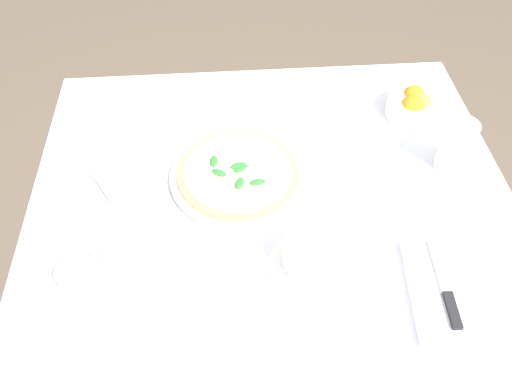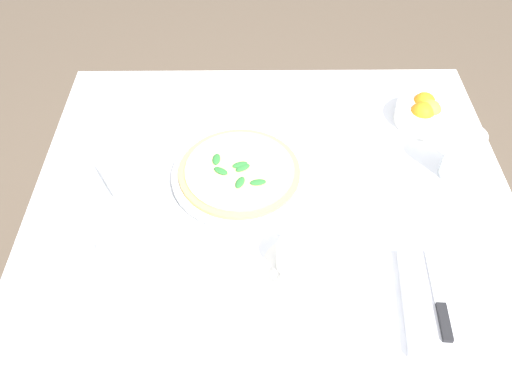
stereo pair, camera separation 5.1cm
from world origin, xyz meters
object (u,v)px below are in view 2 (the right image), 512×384
object	(u,v)px
coffee_cup_right_edge	(295,258)
water_glass_near_left	(461,157)
coffee_cup_back_corner	(75,268)
dinner_knife	(439,298)
menu_card	(108,182)
pizza_plate	(240,175)
pizza	(239,171)
napkin_folded	(437,303)
citrus_bowl	(425,113)

from	to	relation	value
coffee_cup_right_edge	water_glass_near_left	distance (m)	0.47
coffee_cup_back_corner	water_glass_near_left	bearing A→B (deg)	-71.69
dinner_knife	menu_card	bearing A→B (deg)	69.71
pizza_plate	dinner_knife	world-z (taller)	dinner_knife
pizza_plate	coffee_cup_right_edge	size ratio (longest dim) A/B	2.41
water_glass_near_left	coffee_cup_back_corner	bearing A→B (deg)	108.31
pizza	coffee_cup_right_edge	size ratio (longest dim) A/B	2.15
water_glass_near_left	dinner_knife	distance (m)	0.36
pizza	coffee_cup_back_corner	xyz separation A→B (m)	(-0.26, 0.32, 0.00)
water_glass_near_left	napkin_folded	world-z (taller)	water_glass_near_left
water_glass_near_left	menu_card	distance (m)	0.80
dinner_knife	citrus_bowl	bearing A→B (deg)	-6.41
pizza_plate	coffee_cup_back_corner	xyz separation A→B (m)	(-0.26, 0.32, 0.02)
napkin_folded	citrus_bowl	size ratio (longest dim) A/B	1.54
coffee_cup_back_corner	citrus_bowl	size ratio (longest dim) A/B	0.87
coffee_cup_right_edge	coffee_cup_back_corner	xyz separation A→B (m)	(-0.02, 0.43, -0.00)
water_glass_near_left	citrus_bowl	distance (m)	0.20
pizza_plate	napkin_folded	xyz separation A→B (m)	(-0.33, -0.38, -0.00)
coffee_cup_right_edge	dinner_knife	distance (m)	0.28
water_glass_near_left	citrus_bowl	world-z (taller)	water_glass_near_left
pizza_plate	menu_card	bearing A→B (deg)	96.98
pizza_plate	pizza	xyz separation A→B (m)	(-0.00, 0.00, 0.01)
citrus_bowl	water_glass_near_left	bearing A→B (deg)	-170.40
water_glass_near_left	dinner_knife	size ratio (longest dim) A/B	0.65
pizza_plate	coffee_cup_right_edge	distance (m)	0.27
coffee_cup_back_corner	citrus_bowl	bearing A→B (deg)	-59.63
dinner_knife	citrus_bowl	world-z (taller)	citrus_bowl
water_glass_near_left	napkin_folded	bearing A→B (deg)	160.04
citrus_bowl	dinner_knife	bearing A→B (deg)	170.16
pizza_plate	coffee_cup_right_edge	bearing A→B (deg)	-155.22
dinner_knife	menu_card	xyz separation A→B (m)	(0.30, 0.67, 0.01)
pizza	coffee_cup_back_corner	bearing A→B (deg)	129.64
coffee_cup_right_edge	menu_card	size ratio (longest dim) A/B	1.65
pizza	citrus_bowl	bearing A→B (deg)	-67.10
coffee_cup_right_edge	napkin_folded	xyz separation A→B (m)	(-0.09, -0.27, -0.02)
coffee_cup_right_edge	menu_card	world-z (taller)	coffee_cup_right_edge
pizza	coffee_cup_back_corner	distance (m)	0.41
pizza	menu_card	bearing A→B (deg)	96.94
coffee_cup_right_edge	citrus_bowl	bearing A→B (deg)	-38.83
water_glass_near_left	pizza	bearing A→B (deg)	90.95
menu_card	coffee_cup_back_corner	bearing A→B (deg)	142.40
coffee_cup_right_edge	menu_card	distance (m)	0.46
pizza_plate	napkin_folded	distance (m)	0.50
pizza	napkin_folded	xyz separation A→B (m)	(-0.33, -0.38, -0.01)
dinner_knife	coffee_cup_back_corner	bearing A→B (deg)	87.86
pizza	napkin_folded	size ratio (longest dim) A/B	1.21
pizza_plate	citrus_bowl	distance (m)	0.51
pizza_plate	menu_card	xyz separation A→B (m)	(-0.04, 0.29, 0.02)
coffee_cup_back_corner	citrus_bowl	distance (m)	0.91
coffee_cup_back_corner	napkin_folded	distance (m)	0.70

